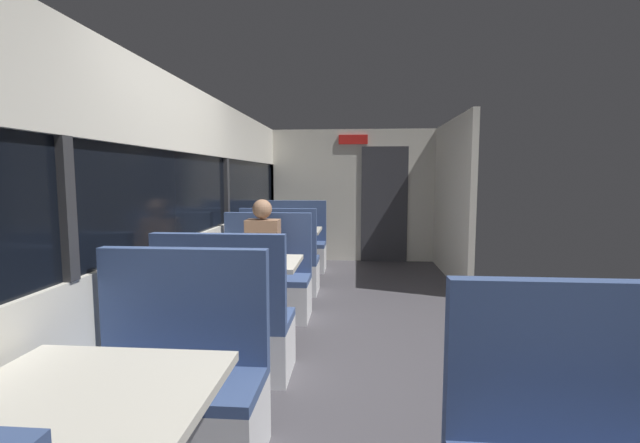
{
  "coord_description": "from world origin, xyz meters",
  "views": [
    {
      "loc": [
        0.06,
        -3.54,
        1.5
      ],
      "look_at": [
        -0.52,
        3.53,
        0.76
      ],
      "focal_mm": 24.63,
      "sensor_mm": 36.0,
      "label": 1
    }
  ],
  "objects": [
    {
      "name": "dining_table_near_window",
      "position": [
        -0.89,
        -2.09,
        0.64
      ],
      "size": [
        0.9,
        0.7,
        0.74
      ],
      "color": "#9E9EA3",
      "rests_on": "ground_plane"
    },
    {
      "name": "dining_table_mid_window",
      "position": [
        -0.89,
        0.27,
        0.64
      ],
      "size": [
        0.9,
        0.7,
        0.74
      ],
      "color": "#9E9EA3",
      "rests_on": "ground_plane"
    },
    {
      "name": "dining_table_far_window",
      "position": [
        -0.89,
        2.62,
        0.64
      ],
      "size": [
        0.9,
        0.7,
        0.74
      ],
      "color": "#9E9EA3",
      "rests_on": "ground_plane"
    },
    {
      "name": "carriage_end_bulkhead",
      "position": [
        0.06,
        4.19,
        1.14
      ],
      "size": [
        2.9,
        0.11,
        2.3
      ],
      "color": "beige",
      "rests_on": "ground_plane"
    },
    {
      "name": "seated_passenger",
      "position": [
        -0.89,
        0.89,
        0.54
      ],
      "size": [
        0.47,
        0.55,
        1.26
      ],
      "color": "#26262D",
      "rests_on": "ground_plane"
    },
    {
      "name": "bench_mid_window_facing_end",
      "position": [
        -0.89,
        -0.43,
        0.33
      ],
      "size": [
        0.95,
        0.5,
        1.1
      ],
      "color": "silver",
      "rests_on": "ground_plane"
    },
    {
      "name": "bench_mid_window_facing_entry",
      "position": [
        -0.89,
        0.97,
        0.33
      ],
      "size": [
        0.95,
        0.5,
        1.1
      ],
      "color": "silver",
      "rests_on": "ground_plane"
    },
    {
      "name": "bench_far_window_facing_end",
      "position": [
        -0.89,
        1.92,
        0.33
      ],
      "size": [
        0.95,
        0.5,
        1.1
      ],
      "color": "silver",
      "rests_on": "ground_plane"
    },
    {
      "name": "coffee_cup_primary",
      "position": [
        -1.09,
        2.49,
        0.79
      ],
      "size": [
        0.07,
        0.07,
        0.09
      ],
      "color": "#26598C",
      "rests_on": "dining_table_far_window"
    },
    {
      "name": "bench_far_window_facing_entry",
      "position": [
        -0.89,
        3.32,
        0.33
      ],
      "size": [
        0.95,
        0.5,
        1.1
      ],
      "color": "silver",
      "rests_on": "ground_plane"
    },
    {
      "name": "carriage_aisle_panel_right",
      "position": [
        1.45,
        3.0,
        1.15
      ],
      "size": [
        0.08,
        2.4,
        2.3
      ],
      "primitive_type": "cube",
      "color": "beige",
      "rests_on": "ground_plane"
    },
    {
      "name": "ground_plane",
      "position": [
        0.0,
        0.0,
        -0.01
      ],
      "size": [
        3.3,
        9.2,
        0.02
      ],
      "primitive_type": "cube",
      "color": "#423F44"
    },
    {
      "name": "carriage_window_panel_left",
      "position": [
        -1.45,
        0.0,
        1.11
      ],
      "size": [
        0.09,
        8.48,
        2.3
      ],
      "color": "beige",
      "rests_on": "ground_plane"
    },
    {
      "name": "bench_near_window_facing_entry",
      "position": [
        -0.89,
        -1.39,
        0.33
      ],
      "size": [
        0.95,
        0.5,
        1.1
      ],
      "color": "silver",
      "rests_on": "ground_plane"
    }
  ]
}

